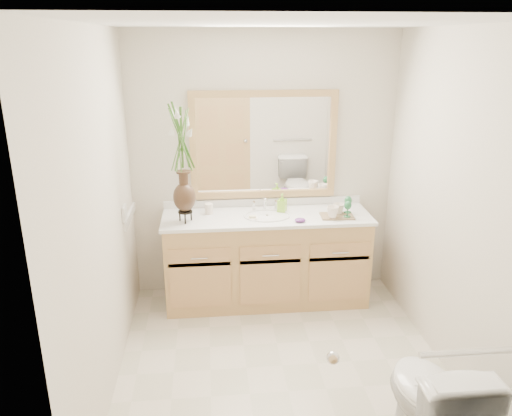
{
  "coord_description": "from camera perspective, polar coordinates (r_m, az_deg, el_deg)",
  "views": [
    {
      "loc": [
        -0.5,
        -3.11,
        2.31
      ],
      "look_at": [
        -0.13,
        0.65,
        1.03
      ],
      "focal_mm": 35.0,
      "sensor_mm": 36.0,
      "label": 1
    }
  ],
  "objects": [
    {
      "name": "goblet_front",
      "position": [
        4.37,
        10.44,
        0.2
      ],
      "size": [
        0.06,
        0.06,
        0.14
      ],
      "color": "#236939",
      "rests_on": "tray"
    },
    {
      "name": "floor",
      "position": [
        3.9,
        3.0,
        -17.53
      ],
      "size": [
        2.6,
        2.6,
        0.0
      ],
      "primitive_type": "plane",
      "color": "beige",
      "rests_on": "ground"
    },
    {
      "name": "soap_dish",
      "position": [
        4.32,
        -0.39,
        -1.14
      ],
      "size": [
        0.09,
        0.09,
        0.03
      ],
      "color": "white",
      "rests_on": "counter"
    },
    {
      "name": "mirror",
      "position": [
        4.51,
        0.89,
        7.19
      ],
      "size": [
        1.32,
        0.04,
        0.97
      ],
      "color": "white",
      "rests_on": "wall_back"
    },
    {
      "name": "counter",
      "position": [
        4.41,
        1.23,
        -1.03
      ],
      "size": [
        1.84,
        0.57,
        0.03
      ],
      "primitive_type": "cube",
      "color": "white",
      "rests_on": "vanity"
    },
    {
      "name": "flower_vase",
      "position": [
        4.13,
        -8.44,
        6.6
      ],
      "size": [
        0.22,
        0.22,
        0.92
      ],
      "rotation": [
        0.0,
        0.0,
        0.39
      ],
      "color": "black",
      "rests_on": "counter"
    },
    {
      "name": "goblet_back",
      "position": [
        4.48,
        10.49,
        0.73
      ],
      "size": [
        0.07,
        0.07,
        0.15
      ],
      "color": "#236939",
      "rests_on": "tray"
    },
    {
      "name": "grab_bar",
      "position": [
        2.59,
        23.96,
        -14.8
      ],
      "size": [
        0.55,
        0.03,
        0.03
      ],
      "primitive_type": "cylinder",
      "rotation": [
        0.0,
        1.57,
        0.0
      ],
      "color": "silver",
      "rests_on": "wall_front"
    },
    {
      "name": "wall_front",
      "position": [
        2.18,
        8.7,
        -12.11
      ],
      "size": [
        2.4,
        0.02,
        2.4
      ],
      "primitive_type": "cube",
      "color": "silver",
      "rests_on": "floor"
    },
    {
      "name": "vanity",
      "position": [
        4.57,
        1.2,
        -5.93
      ],
      "size": [
        1.8,
        0.55,
        0.8
      ],
      "color": "tan",
      "rests_on": "floor"
    },
    {
      "name": "wall_right",
      "position": [
        3.71,
        21.97,
        -0.04
      ],
      "size": [
        0.02,
        2.6,
        2.4
      ],
      "primitive_type": "cube",
      "color": "silver",
      "rests_on": "floor"
    },
    {
      "name": "door",
      "position": [
        2.25,
        0.59,
        -16.8
      ],
      "size": [
        0.8,
        0.03,
        2.0
      ],
      "primitive_type": "cube",
      "color": "tan",
      "rests_on": "floor"
    },
    {
      "name": "wall_left",
      "position": [
        3.37,
        -17.24,
        -1.33
      ],
      "size": [
        0.02,
        2.6,
        2.4
      ],
      "primitive_type": "cube",
      "color": "silver",
      "rests_on": "floor"
    },
    {
      "name": "mug_right",
      "position": [
        4.46,
        9.42,
        -0.03
      ],
      "size": [
        0.12,
        0.11,
        0.1
      ],
      "primitive_type": "imported",
      "rotation": [
        0.0,
        0.0,
        0.24
      ],
      "color": "white",
      "rests_on": "tray"
    },
    {
      "name": "sink",
      "position": [
        4.41,
        1.26,
        -1.58
      ],
      "size": [
        0.38,
        0.34,
        0.23
      ],
      "color": "white",
      "rests_on": "counter"
    },
    {
      "name": "mug_left",
      "position": [
        4.35,
        8.74,
        -0.41
      ],
      "size": [
        0.11,
        0.11,
        0.11
      ],
      "primitive_type": "imported",
      "rotation": [
        0.0,
        0.0,
        -0.06
      ],
      "color": "white",
      "rests_on": "tray"
    },
    {
      "name": "toilet",
      "position": [
        3.16,
        19.33,
        -20.37
      ],
      "size": [
        0.42,
        0.75,
        0.74
      ],
      "primitive_type": "imported",
      "rotation": [
        0.0,
        0.0,
        3.14
      ],
      "color": "white",
      "rests_on": "floor"
    },
    {
      "name": "switch_plate",
      "position": [
        4.15,
        -14.8,
        -0.56
      ],
      "size": [
        0.02,
        0.12,
        0.12
      ],
      "primitive_type": "cube",
      "color": "white",
      "rests_on": "wall_left"
    },
    {
      "name": "purple_dish",
      "position": [
        4.26,
        5.07,
        -1.39
      ],
      "size": [
        0.11,
        0.09,
        0.03
      ],
      "primitive_type": "ellipsoid",
      "rotation": [
        0.0,
        0.0,
        0.15
      ],
      "color": "#5F2674",
      "rests_on": "counter"
    },
    {
      "name": "tray",
      "position": [
        4.43,
        9.24,
        -0.91
      ],
      "size": [
        0.29,
        0.2,
        0.01
      ],
      "primitive_type": "cube",
      "rotation": [
        0.0,
        0.0,
        -0.06
      ],
      "color": "brown",
      "rests_on": "counter"
    },
    {
      "name": "ceiling",
      "position": [
        3.15,
        3.78,
        20.36
      ],
      "size": [
        2.4,
        2.6,
        0.02
      ],
      "primitive_type": "cube",
      "color": "white",
      "rests_on": "wall_back"
    },
    {
      "name": "tumbler",
      "position": [
        4.46,
        -5.4,
        -0.07
      ],
      "size": [
        0.07,
        0.07,
        0.09
      ],
      "primitive_type": "cylinder",
      "color": "white",
      "rests_on": "counter"
    },
    {
      "name": "soap_bottle",
      "position": [
        4.49,
        3.0,
        0.51
      ],
      "size": [
        0.09,
        0.09,
        0.15
      ],
      "primitive_type": "imported",
      "rotation": [
        0.0,
        0.0,
        -0.43
      ],
      "color": "#8DD231",
      "rests_on": "counter"
    },
    {
      "name": "wall_back",
      "position": [
        4.57,
        0.84,
        4.72
      ],
      "size": [
        2.4,
        0.02,
        2.4
      ],
      "primitive_type": "cube",
      "color": "silver",
      "rests_on": "floor"
    }
  ]
}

